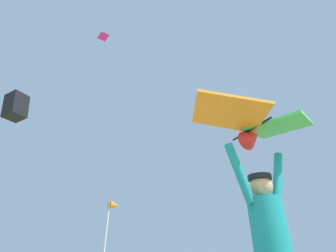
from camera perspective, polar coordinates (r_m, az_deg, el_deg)
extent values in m
cylinder|color=teal|center=(2.66, 23.07, -21.61)|extent=(0.41, 0.41, 0.56)
sphere|color=tan|center=(2.72, 21.49, -13.41)|extent=(0.23, 0.23, 0.23)
cylinder|color=black|center=(2.74, 21.14, -11.50)|extent=(0.29, 0.29, 0.05)
cylinder|color=teal|center=(2.94, 24.85, -11.32)|extent=(0.29, 0.15, 0.62)
cylinder|color=teal|center=(2.57, 16.72, -10.60)|extent=(0.29, 0.15, 0.62)
cylinder|color=black|center=(2.94, 19.25, -0.83)|extent=(0.16, 0.62, 0.02)
cube|color=green|center=(3.17, 25.20, -0.12)|extent=(0.86, 0.78, 0.19)
cube|color=orange|center=(2.68, 14.36, 3.02)|extent=(0.98, 0.96, 0.19)
cone|color=red|center=(2.90, 19.56, -2.59)|extent=(0.28, 0.25, 0.24)
cube|color=black|center=(12.51, -32.74, 3.98)|extent=(1.11, 1.08, 1.29)
pyramid|color=#DB2393|center=(21.56, -15.34, 20.08)|extent=(1.04, 1.04, 0.30)
cylinder|color=silver|center=(6.84, -14.91, -25.72)|extent=(0.04, 0.04, 2.15)
cone|color=orange|center=(6.99, -12.82, -18.05)|extent=(0.28, 0.24, 0.24)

